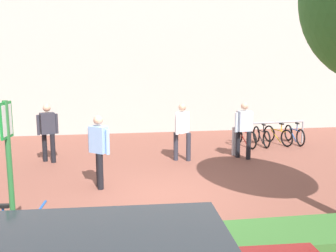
{
  "coord_description": "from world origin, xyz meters",
  "views": [
    {
      "loc": [
        -1.03,
        -7.79,
        2.95
      ],
      "look_at": [
        0.51,
        2.15,
        1.22
      ],
      "focal_mm": 40.48,
      "sensor_mm": 36.0,
      "label": 1
    }
  ],
  "objects_px": {
    "bike_rack_cluster": "(270,135)",
    "bollard_steel": "(234,141)",
    "person_casual_tan": "(244,127)",
    "person_shirt_blue": "(182,128)",
    "parking_sign_post": "(9,158)",
    "person_suited_navy": "(48,129)",
    "person_shirt_white": "(99,147)",
    "bike_at_sign": "(18,236)"
  },
  "relations": [
    {
      "from": "parking_sign_post",
      "to": "person_suited_navy",
      "type": "xyz_separation_m",
      "value": [
        -0.36,
        5.73,
        -0.59
      ]
    },
    {
      "from": "bike_rack_cluster",
      "to": "person_shirt_white",
      "type": "relative_size",
      "value": 1.54
    },
    {
      "from": "parking_sign_post",
      "to": "person_shirt_white",
      "type": "height_order",
      "value": "parking_sign_post"
    },
    {
      "from": "bike_at_sign",
      "to": "bollard_steel",
      "type": "distance_m",
      "value": 7.72
    },
    {
      "from": "parking_sign_post",
      "to": "person_casual_tan",
      "type": "xyz_separation_m",
      "value": [
        5.45,
        5.27,
        -0.59
      ]
    },
    {
      "from": "person_shirt_blue",
      "to": "bollard_steel",
      "type": "bearing_deg",
      "value": 12.83
    },
    {
      "from": "parking_sign_post",
      "to": "person_shirt_blue",
      "type": "height_order",
      "value": "parking_sign_post"
    },
    {
      "from": "bike_at_sign",
      "to": "person_shirt_white",
      "type": "bearing_deg",
      "value": 69.66
    },
    {
      "from": "person_casual_tan",
      "to": "bollard_steel",
      "type": "bearing_deg",
      "value": 108.22
    },
    {
      "from": "bike_rack_cluster",
      "to": "person_casual_tan",
      "type": "distance_m",
      "value": 2.41
    },
    {
      "from": "parking_sign_post",
      "to": "person_casual_tan",
      "type": "height_order",
      "value": "parking_sign_post"
    },
    {
      "from": "person_suited_navy",
      "to": "person_shirt_blue",
      "type": "bearing_deg",
      "value": -6.44
    },
    {
      "from": "parking_sign_post",
      "to": "person_suited_navy",
      "type": "distance_m",
      "value": 5.77
    },
    {
      "from": "bollard_steel",
      "to": "person_shirt_blue",
      "type": "height_order",
      "value": "person_shirt_blue"
    },
    {
      "from": "bike_at_sign",
      "to": "person_suited_navy",
      "type": "relative_size",
      "value": 0.98
    },
    {
      "from": "bike_at_sign",
      "to": "person_casual_tan",
      "type": "relative_size",
      "value": 0.98
    },
    {
      "from": "person_casual_tan",
      "to": "person_shirt_blue",
      "type": "bearing_deg",
      "value": 179.28
    },
    {
      "from": "person_shirt_white",
      "to": "person_casual_tan",
      "type": "bearing_deg",
      "value": 26.19
    },
    {
      "from": "bollard_steel",
      "to": "person_shirt_white",
      "type": "distance_m",
      "value": 4.88
    },
    {
      "from": "bollard_steel",
      "to": "person_suited_navy",
      "type": "height_order",
      "value": "person_suited_navy"
    },
    {
      "from": "bike_at_sign",
      "to": "person_shirt_blue",
      "type": "height_order",
      "value": "person_shirt_blue"
    },
    {
      "from": "person_shirt_blue",
      "to": "bike_at_sign",
      "type": "bearing_deg",
      "value": -124.02
    },
    {
      "from": "bike_rack_cluster",
      "to": "bollard_steel",
      "type": "height_order",
      "value": "bollard_steel"
    },
    {
      "from": "parking_sign_post",
      "to": "bike_rack_cluster",
      "type": "height_order",
      "value": "parking_sign_post"
    },
    {
      "from": "bike_rack_cluster",
      "to": "person_shirt_blue",
      "type": "distance_m",
      "value": 3.93
    },
    {
      "from": "bollard_steel",
      "to": "bike_rack_cluster",
      "type": "bearing_deg",
      "value": 36.0
    },
    {
      "from": "parking_sign_post",
      "to": "person_shirt_white",
      "type": "bearing_deg",
      "value": 69.61
    },
    {
      "from": "parking_sign_post",
      "to": "bike_rack_cluster",
      "type": "xyz_separation_m",
      "value": [
        7.06,
        6.96,
        -1.23
      ]
    },
    {
      "from": "bollard_steel",
      "to": "bike_at_sign",
      "type": "bearing_deg",
      "value": -133.21
    },
    {
      "from": "bollard_steel",
      "to": "person_suited_navy",
      "type": "bearing_deg",
      "value": 179.58
    },
    {
      "from": "person_shirt_white",
      "to": "person_shirt_blue",
      "type": "height_order",
      "value": "same"
    },
    {
      "from": "parking_sign_post",
      "to": "bike_at_sign",
      "type": "relative_size",
      "value": 1.43
    },
    {
      "from": "bike_at_sign",
      "to": "person_suited_navy",
      "type": "height_order",
      "value": "person_suited_navy"
    },
    {
      "from": "bollard_steel",
      "to": "person_casual_tan",
      "type": "bearing_deg",
      "value": -71.78
    },
    {
      "from": "bike_rack_cluster",
      "to": "person_shirt_white",
      "type": "xyz_separation_m",
      "value": [
        -5.88,
        -3.79,
        0.64
      ]
    },
    {
      "from": "bollard_steel",
      "to": "person_shirt_white",
      "type": "bearing_deg",
      "value": -148.57
    },
    {
      "from": "parking_sign_post",
      "to": "person_shirt_blue",
      "type": "relative_size",
      "value": 1.4
    },
    {
      "from": "parking_sign_post",
      "to": "person_shirt_white",
      "type": "distance_m",
      "value": 3.42
    },
    {
      "from": "person_casual_tan",
      "to": "person_shirt_blue",
      "type": "distance_m",
      "value": 1.9
    },
    {
      "from": "parking_sign_post",
      "to": "person_casual_tan",
      "type": "bearing_deg",
      "value": 44.0
    },
    {
      "from": "parking_sign_post",
      "to": "bike_rack_cluster",
      "type": "distance_m",
      "value": 9.98
    },
    {
      "from": "parking_sign_post",
      "to": "person_suited_navy",
      "type": "bearing_deg",
      "value": 93.61
    }
  ]
}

